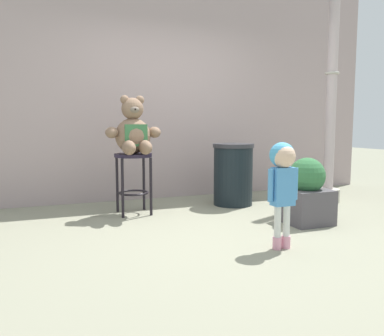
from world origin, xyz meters
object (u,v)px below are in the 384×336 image
at_px(teddy_bear, 133,133).
at_px(planter_with_shrub, 306,193).
at_px(trash_bin, 233,174).
at_px(bar_stool_with_teddy, 133,170).
at_px(child_walking, 283,172).
at_px(lamppost, 331,114).

bearing_deg(teddy_bear, planter_with_shrub, -33.90).
bearing_deg(planter_with_shrub, teddy_bear, 146.10).
bearing_deg(planter_with_shrub, trash_bin, 103.43).
distance_m(bar_stool_with_teddy, child_walking, 1.94).
xyz_separation_m(trash_bin, planter_with_shrub, (0.27, -1.15, -0.08)).
bearing_deg(teddy_bear, lamppost, -4.99).
distance_m(teddy_bear, lamppost, 2.62).
bearing_deg(bar_stool_with_teddy, planter_with_shrub, -34.70).
bearing_deg(bar_stool_with_teddy, child_walking, -63.57).
xyz_separation_m(trash_bin, lamppost, (1.28, -0.30, 0.78)).
distance_m(trash_bin, planter_with_shrub, 1.18).
xyz_separation_m(child_walking, trash_bin, (0.46, 1.78, -0.25)).
bearing_deg(child_walking, lamppost, -170.75).
relative_size(bar_stool_with_teddy, teddy_bear, 1.06).
xyz_separation_m(bar_stool_with_teddy, planter_with_shrub, (1.60, -1.11, -0.19)).
xyz_separation_m(bar_stool_with_teddy, teddy_bear, (0.00, -0.03, 0.43)).
height_order(bar_stool_with_teddy, child_walking, child_walking).
bearing_deg(trash_bin, lamppost, -13.35).
bearing_deg(trash_bin, bar_stool_with_teddy, -178.12).
height_order(lamppost, planter_with_shrub, lamppost).
height_order(teddy_bear, planter_with_shrub, teddy_bear).
bearing_deg(child_walking, planter_with_shrub, -170.47).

